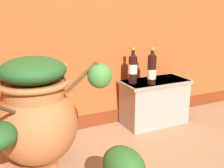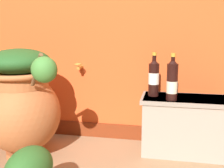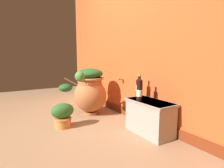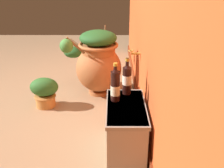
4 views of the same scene
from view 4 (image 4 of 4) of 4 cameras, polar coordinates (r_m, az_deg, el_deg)
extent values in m
plane|color=#9E7A56|center=(3.02, -15.54, -5.58)|extent=(7.00, 7.00, 0.00)
cube|color=maroon|center=(2.89, 5.77, -4.76)|extent=(4.40, 0.02, 0.12)
cylinder|color=#B28433|center=(2.84, 4.99, 6.39)|extent=(0.02, 0.10, 0.02)
torus|color=#B28433|center=(2.83, 4.00, 6.98)|extent=(0.06, 0.06, 0.01)
cylinder|color=#B26638|center=(3.32, -2.70, -1.50)|extent=(0.25, 0.25, 0.04)
ellipsoid|color=#B26638|center=(3.21, -2.79, 3.25)|extent=(0.53, 0.53, 0.55)
cylinder|color=#B26638|center=(3.14, -2.88, 7.34)|extent=(0.39, 0.39, 0.10)
torus|color=#B26638|center=(3.12, -2.90, 8.18)|extent=(0.46, 0.46, 0.04)
cylinder|color=brown|center=(3.35, -6.98, 8.00)|extent=(0.14, 0.22, 0.16)
ellipsoid|color=#235623|center=(3.45, -8.14, 6.64)|extent=(0.21, 0.23, 0.14)
cylinder|color=brown|center=(2.90, -7.67, 8.00)|extent=(0.17, 0.18, 0.23)
ellipsoid|color=#428438|center=(2.83, -9.56, 7.88)|extent=(0.15, 0.14, 0.15)
cylinder|color=brown|center=(3.46, -1.68, 9.54)|extent=(0.18, 0.04, 0.31)
ellipsoid|color=#235623|center=(3.61, -1.25, 9.31)|extent=(0.18, 0.17, 0.09)
ellipsoid|color=#235623|center=(3.10, -2.93, 9.64)|extent=(0.42, 0.42, 0.17)
cube|color=#9E9384|center=(2.25, 2.88, -9.32)|extent=(0.59, 0.30, 0.42)
cube|color=gray|center=(2.15, 2.98, -4.98)|extent=(0.62, 0.31, 0.03)
cylinder|color=black|center=(2.17, 0.70, -0.46)|extent=(0.08, 0.08, 0.25)
cone|color=black|center=(2.12, 0.71, 2.95)|extent=(0.08, 0.08, 0.04)
cylinder|color=black|center=(2.11, 0.72, 3.52)|extent=(0.03, 0.03, 0.07)
cylinder|color=#B7932D|center=(2.11, 0.72, 4.12)|extent=(0.03, 0.03, 0.02)
cylinder|color=beige|center=(2.19, 0.69, -1.28)|extent=(0.08, 0.08, 0.08)
cylinder|color=black|center=(2.30, 3.14, 0.68)|extent=(0.08, 0.08, 0.24)
cone|color=black|center=(2.25, 3.22, 3.76)|extent=(0.08, 0.08, 0.04)
cylinder|color=black|center=(2.24, 3.23, 4.43)|extent=(0.03, 0.03, 0.08)
cylinder|color=#B7932D|center=(2.23, 3.25, 5.14)|extent=(0.03, 0.03, 0.02)
cylinder|color=white|center=(2.29, 3.15, 0.92)|extent=(0.08, 0.08, 0.08)
cylinder|color=#CC7F3D|center=(3.08, -13.78, -3.39)|extent=(0.21, 0.21, 0.13)
torus|color=#BB7538|center=(3.06, -13.87, -2.48)|extent=(0.24, 0.24, 0.02)
ellipsoid|color=#2D6628|center=(3.01, -14.07, -0.60)|extent=(0.21, 0.31, 0.20)
camera|label=1|loc=(3.82, -30.71, 15.07)|focal=44.09mm
camera|label=2|loc=(2.84, -43.13, 6.79)|focal=46.04mm
camera|label=3|loc=(1.54, -71.05, -12.07)|focal=28.94mm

